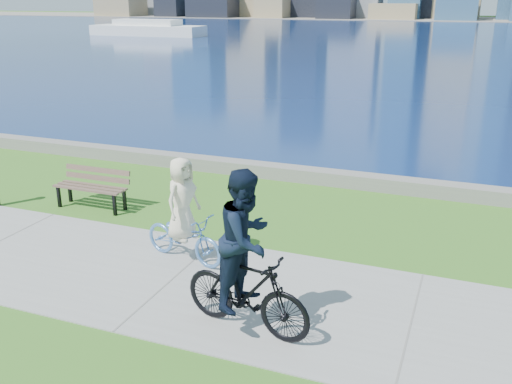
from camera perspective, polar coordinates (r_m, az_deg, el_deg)
ground at (r=10.03m, az=-8.36°, el=-8.71°), size 320.00×320.00×0.00m
concrete_path at (r=10.02m, az=-8.36°, el=-8.66°), size 80.00×3.50×0.02m
seawall at (r=15.24m, az=3.07°, el=1.96°), size 90.00×0.50×0.35m
bay_water at (r=79.92m, az=18.67°, el=14.66°), size 320.00×131.00×0.01m
far_shore at (r=137.81m, az=20.24°, el=15.92°), size 320.00×30.00×0.12m
ferry_near at (r=75.64m, az=-10.78°, el=15.73°), size 14.61×4.17×1.98m
park_bench at (r=13.58m, az=-16.00°, el=0.74°), size 1.74×0.60×0.90m
cyclist_woman at (r=10.40m, az=-7.29°, el=-3.10°), size 1.00×1.83×1.95m
cyclist_man at (r=8.06m, az=-0.99°, el=-7.42°), size 0.92×2.10×2.44m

